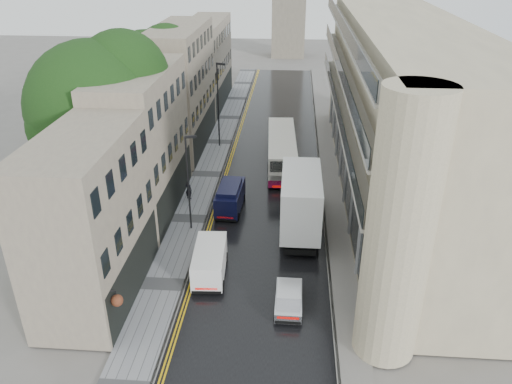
% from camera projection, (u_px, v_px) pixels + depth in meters
% --- Properties ---
extents(road, '(9.00, 85.00, 0.02)m').
position_uv_depth(road, '(271.00, 177.00, 45.66)').
color(road, black).
rests_on(road, ground).
extents(left_sidewalk, '(2.70, 85.00, 0.12)m').
position_uv_depth(left_sidewalk, '(207.00, 174.00, 46.04)').
color(left_sidewalk, gray).
rests_on(left_sidewalk, ground).
extents(right_sidewalk, '(1.80, 85.00, 0.12)m').
position_uv_depth(right_sidewalk, '(330.00, 178.00, 45.27)').
color(right_sidewalk, slate).
rests_on(right_sidewalk, ground).
extents(old_shop_row, '(4.50, 56.00, 12.00)m').
position_uv_depth(old_shop_row, '(170.00, 103.00, 45.84)').
color(old_shop_row, gray).
rests_on(old_shop_row, ground).
extents(modern_block, '(8.00, 40.00, 14.00)m').
position_uv_depth(modern_block, '(397.00, 111.00, 40.47)').
color(modern_block, beige).
rests_on(modern_block, ground).
extents(tree_near, '(10.56, 10.56, 13.89)m').
position_uv_depth(tree_near, '(97.00, 129.00, 36.72)').
color(tree_near, black).
rests_on(tree_near, ground).
extents(tree_far, '(9.24, 9.24, 12.46)m').
position_uv_depth(tree_far, '(149.00, 91.00, 48.60)').
color(tree_far, black).
rests_on(tree_far, ground).
extents(cream_bus, '(3.07, 11.16, 3.01)m').
position_uv_depth(cream_bus, '(269.00, 164.00, 44.56)').
color(cream_bus, silver).
rests_on(cream_bus, road).
extents(white_lorry, '(2.77, 9.17, 4.81)m').
position_uv_depth(white_lorry, '(282.00, 214.00, 34.53)').
color(white_lorry, white).
rests_on(white_lorry, road).
extents(silver_hatchback, '(1.56, 3.53, 1.32)m').
position_uv_depth(silver_hatchback, '(276.00, 310.00, 28.13)').
color(silver_hatchback, '#BCBCC1').
rests_on(silver_hatchback, road).
extents(white_van, '(2.16, 4.55, 2.01)m').
position_uv_depth(white_van, '(193.00, 276.00, 30.43)').
color(white_van, white).
rests_on(white_van, road).
extents(navy_van, '(2.02, 4.62, 2.32)m').
position_uv_depth(navy_van, '(216.00, 205.00, 38.31)').
color(navy_van, black).
rests_on(navy_van, road).
extents(pedestrian, '(0.70, 0.58, 1.65)m').
position_uv_depth(pedestrian, '(189.00, 190.00, 41.21)').
color(pedestrian, black).
rests_on(pedestrian, left_sidewalk).
extents(lamp_post_near, '(0.84, 0.36, 7.26)m').
position_uv_depth(lamp_post_near, '(188.00, 184.00, 35.70)').
color(lamp_post_near, black).
rests_on(lamp_post_near, left_sidewalk).
extents(lamp_post_far, '(0.98, 0.52, 8.60)m').
position_uv_depth(lamp_post_far, '(218.00, 106.00, 50.48)').
color(lamp_post_far, black).
rests_on(lamp_post_far, left_sidewalk).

